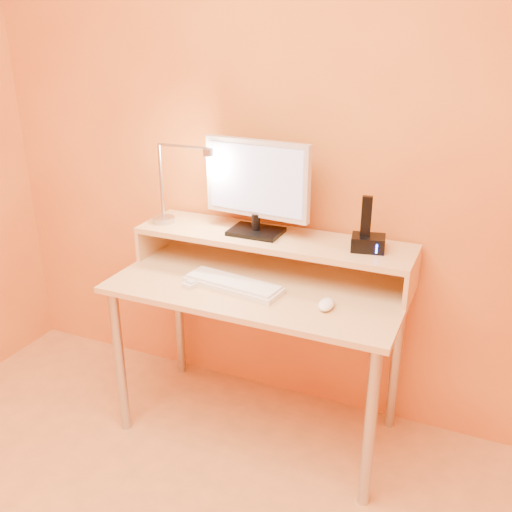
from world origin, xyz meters
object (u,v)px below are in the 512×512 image
at_px(lamp_base, 164,220).
at_px(keyboard, 233,285).
at_px(mouse, 326,304).
at_px(remote_control, 202,279).
at_px(phone_dock, 368,243).
at_px(monitor_panel, 257,179).

relative_size(lamp_base, keyboard, 0.24).
height_order(keyboard, mouse, mouse).
xyz_separation_m(mouse, remote_control, (-0.54, 0.03, -0.01)).
distance_m(phone_dock, keyboard, 0.57).
bearing_deg(phone_dock, keyboard, -166.08).
height_order(monitor_panel, phone_dock, monitor_panel).
xyz_separation_m(monitor_panel, remote_control, (-0.15, -0.23, -0.39)).
bearing_deg(remote_control, mouse, 14.59).
height_order(monitor_panel, keyboard, monitor_panel).
distance_m(keyboard, mouse, 0.40).
relative_size(monitor_panel, phone_dock, 3.64).
bearing_deg(phone_dock, mouse, -120.13).
bearing_deg(keyboard, monitor_panel, 97.12).
height_order(monitor_panel, mouse, monitor_panel).
bearing_deg(remote_control, monitor_panel, 75.18).
height_order(keyboard, remote_control, keyboard).
distance_m(mouse, remote_control, 0.54).
distance_m(lamp_base, mouse, 0.88).
relative_size(monitor_panel, lamp_base, 4.74).
bearing_deg(mouse, phone_dock, 67.37).
bearing_deg(phone_dock, lamp_base, 171.04).
xyz_separation_m(monitor_panel, mouse, (0.40, -0.26, -0.38)).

